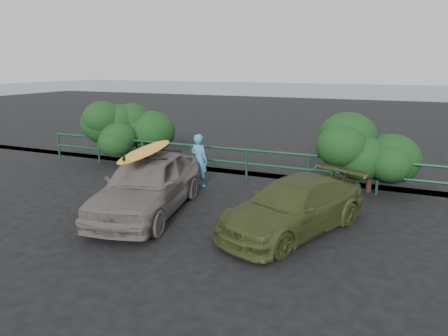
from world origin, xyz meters
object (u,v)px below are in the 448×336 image
(man, at_px, (199,160))
(surfboard, at_px, (146,151))
(olive_vehicle, at_px, (294,206))
(sedan, at_px, (148,184))
(guardrail, at_px, (218,162))

(man, distance_m, surfboard, 2.66)
(olive_vehicle, height_order, surfboard, surfboard)
(man, relative_size, surfboard, 0.56)
(sedan, bearing_deg, man, 74.97)
(olive_vehicle, bearing_deg, man, 171.29)
(olive_vehicle, bearing_deg, guardrail, 158.46)
(guardrail, bearing_deg, sedan, -94.64)
(sedan, distance_m, olive_vehicle, 3.70)
(sedan, relative_size, surfboard, 1.52)
(man, bearing_deg, guardrail, -80.38)
(guardrail, height_order, olive_vehicle, olive_vehicle)
(man, bearing_deg, sedan, 100.55)
(sedan, xyz_separation_m, surfboard, (0.00, 0.00, 0.85))
(guardrail, bearing_deg, olive_vehicle, -46.00)
(sedan, bearing_deg, olive_vehicle, -6.84)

